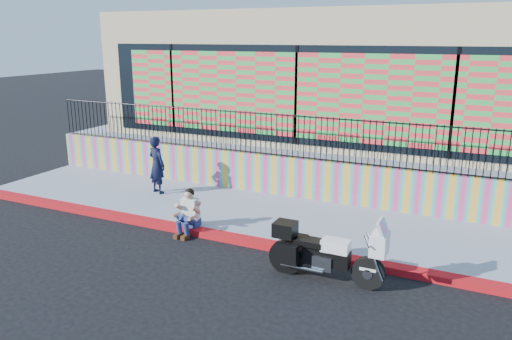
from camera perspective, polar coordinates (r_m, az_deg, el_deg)
The scene contains 10 objects.
ground at distance 11.44m, azimuth -3.12°, elevation -8.06°, with size 90.00×90.00×0.00m, color black.
red_curb at distance 11.42m, azimuth -3.13°, elevation -7.71°, with size 16.00×0.30×0.15m, color #A10B1C.
sidewalk at distance 12.79m, azimuth 0.39°, elevation -5.13°, with size 16.00×3.00×0.15m, color #868FA1.
mural_wall at distance 13.99m, azimuth 3.15°, elevation -0.67°, with size 16.00×0.20×1.10m, color #DD3A7C.
metal_fence at distance 13.73m, azimuth 3.22°, elevation 3.96°, with size 15.80×0.04×1.20m, color black, non-canonical shape.
elevated_platform at distance 18.70m, azimuth 9.07°, elevation 2.96°, with size 16.00×10.00×1.25m, color #868FA1.
storefront_building at distance 18.13m, azimuth 9.22°, elevation 10.96°, with size 14.00×8.06×4.00m.
police_motorcycle at distance 9.58m, azimuth 7.83°, elevation -9.19°, with size 2.21×0.73×1.38m.
police_officer at distance 14.36m, azimuth -11.27°, elevation 0.58°, with size 0.60×0.39×1.63m, color black.
seated_man at distance 11.71m, azimuth -7.88°, elevation -5.27°, with size 0.54×0.71×1.06m.
Camera 1 is at (5.04, -9.24, 4.50)m, focal length 35.00 mm.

